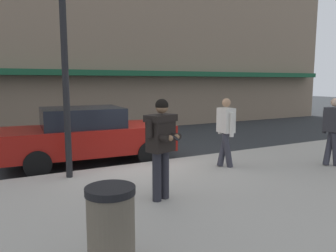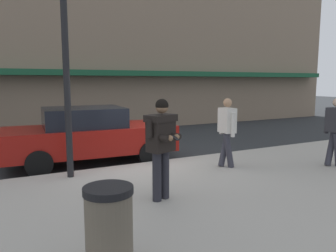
# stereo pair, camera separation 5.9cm
# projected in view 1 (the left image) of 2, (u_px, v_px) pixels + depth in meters

# --- Properties ---
(ground_plane) EXTENTS (80.00, 80.00, 0.00)m
(ground_plane) POSITION_uv_depth(u_px,v_px,m) (134.00, 167.00, 8.67)
(ground_plane) COLOR #2B2D30
(sidewalk) EXTENTS (32.00, 5.30, 0.14)m
(sidewalk) POSITION_uv_depth(u_px,v_px,m) (233.00, 189.00, 6.62)
(sidewalk) COLOR #A8A399
(sidewalk) RESTS_ON ground
(curb_paint_line) EXTENTS (28.00, 0.12, 0.01)m
(curb_paint_line) POSITION_uv_depth(u_px,v_px,m) (167.00, 162.00, 9.17)
(curb_paint_line) COLOR silver
(curb_paint_line) RESTS_ON ground
(storefront_facade) EXTENTS (28.00, 4.70, 11.25)m
(storefront_facade) POSITION_uv_depth(u_px,v_px,m) (86.00, 11.00, 15.81)
(storefront_facade) COLOR #84705B
(storefront_facade) RESTS_ON ground
(parked_sedan_mid) EXTENTS (4.60, 2.12, 1.54)m
(parked_sedan_mid) POSITION_uv_depth(u_px,v_px,m) (88.00, 135.00, 8.94)
(parked_sedan_mid) COLOR maroon
(parked_sedan_mid) RESTS_ON ground
(man_texting_on_phone) EXTENTS (0.62, 0.65, 1.81)m
(man_texting_on_phone) POSITION_uv_depth(u_px,v_px,m) (161.00, 138.00, 5.72)
(man_texting_on_phone) COLOR #23232B
(man_texting_on_phone) RESTS_ON sidewalk
(pedestrian_in_light_coat) EXTENTS (0.34, 0.60, 1.70)m
(pedestrian_in_light_coat) POSITION_uv_depth(u_px,v_px,m) (226.00, 128.00, 8.00)
(pedestrian_in_light_coat) COLOR #33333D
(pedestrian_in_light_coat) RESTS_ON sidewalk
(pedestrian_with_bag) EXTENTS (0.34, 0.72, 1.70)m
(pedestrian_with_bag) POSITION_uv_depth(u_px,v_px,m) (334.00, 128.00, 8.09)
(pedestrian_with_bag) COLOR #33333D
(pedestrian_with_bag) RESTS_ON sidewalk
(street_lamp_post) EXTENTS (0.36, 0.36, 4.88)m
(street_lamp_post) POSITION_uv_depth(u_px,v_px,m) (64.00, 38.00, 6.84)
(street_lamp_post) COLOR black
(street_lamp_post) RESTS_ON sidewalk
(trash_bin) EXTENTS (0.55, 0.55, 0.98)m
(trash_bin) POSITION_uv_depth(u_px,v_px,m) (111.00, 230.00, 3.57)
(trash_bin) COLOR #665B4C
(trash_bin) RESTS_ON sidewalk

